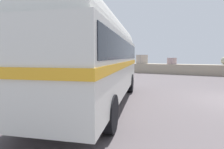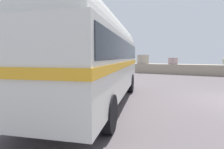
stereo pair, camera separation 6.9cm
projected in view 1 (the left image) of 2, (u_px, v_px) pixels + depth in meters
breakwater at (220, 69)px, 17.82m from camera, size 31.36×1.92×2.41m
vintage_coach at (96, 53)px, 6.98m from camera, size 4.68×8.91×3.70m
second_coach at (47, 54)px, 10.68m from camera, size 3.57×8.83×3.70m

